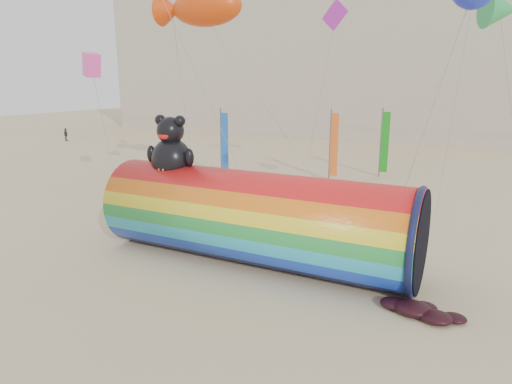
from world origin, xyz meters
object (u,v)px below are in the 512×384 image
at_px(hotel_building, 323,56).
at_px(fabric_bundle, 420,310).
at_px(windsock_assembly, 255,215).
at_px(kite_handler, 399,259).

height_order(hotel_building, fabric_bundle, hotel_building).
xyz_separation_m(windsock_assembly, fabric_bundle, (6.61, -1.59, -1.76)).
relative_size(windsock_assembly, fabric_bundle, 4.83).
relative_size(kite_handler, fabric_bundle, 0.66).
bearing_deg(fabric_bundle, windsock_assembly, 166.48).
relative_size(hotel_building, windsock_assembly, 4.77).
bearing_deg(hotel_building, kite_handler, -67.51).
bearing_deg(kite_handler, fabric_bundle, 96.16).
bearing_deg(windsock_assembly, kite_handler, 6.41).
bearing_deg(windsock_assembly, hotel_building, 106.11).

